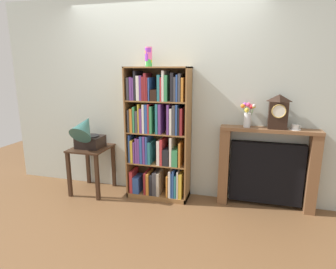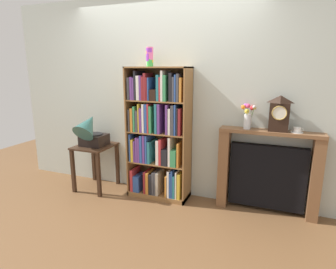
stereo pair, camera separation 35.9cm
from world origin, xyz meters
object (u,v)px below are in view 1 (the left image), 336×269
Objects in this scene: teacup_with_saucer at (295,127)px; bookshelf at (157,136)px; side_table_left at (91,158)px; flower_vase at (247,115)px; mantel_clock at (278,112)px; gramophone at (87,132)px; cup_stack at (149,57)px; fireplace_mantel at (266,169)px.

bookshelf is at bearing -177.25° from teacup_with_saucer.
side_table_left is 2.14m from flower_vase.
flower_vase is at bearing 4.83° from side_table_left.
side_table_left is at bearing -176.09° from mantel_clock.
gramophone is 2.58m from teacup_with_saucer.
cup_stack is 1.93m from teacup_with_saucer.
cup_stack is at bearing -177.99° from fireplace_mantel.
teacup_with_saucer is (2.56, 0.24, 0.16)m from gramophone.
cup_stack is 0.21× the size of fireplace_mantel.
side_table_left is 1.59× the size of mantel_clock.
fireplace_mantel is at bearing 164.60° from mantel_clock.
flower_vase reaches higher than teacup_with_saucer.
bookshelf is 5.66× the size of flower_vase.
mantel_clock is (0.07, -0.02, 0.71)m from fireplace_mantel.
gramophone reaches higher than teacup_with_saucer.
gramophone is 0.46× the size of fireplace_mantel.
fireplace_mantel is (2.29, 0.26, -0.37)m from gramophone.
gramophone is 1.30× the size of mantel_clock.
fireplace_mantel is at bearing 6.37° from gramophone.
gramophone is at bearing -173.63° from fireplace_mantel.
side_table_left is at bearing 90.00° from gramophone.
flower_vase is at bearing 6.91° from gramophone.
cup_stack is 2.00m from fireplace_mantel.
bookshelf is 3.28× the size of gramophone.
teacup_with_saucer is (1.75, 0.03, -0.80)m from cup_stack.
teacup_with_saucer is (2.56, 0.16, 0.55)m from side_table_left.
mantel_clock is 2.95× the size of teacup_with_saucer.
bookshelf reaches higher than fireplace_mantel.
fireplace_mantel is 0.71m from mantel_clock.
side_table_left is 2.48m from mantel_clock.
cup_stack is 1.27m from gramophone.
gramophone is (0.00, -0.07, 0.38)m from side_table_left.
flower_vase reaches higher than side_table_left.
mantel_clock reaches higher than fireplace_mantel.
bookshelf is 7.26× the size of cup_stack.
side_table_left is (-0.93, -0.09, -0.35)m from bookshelf.
cup_stack reaches higher than teacup_with_saucer.
cup_stack is at bearing -178.87° from teacup_with_saucer.
teacup_with_saucer is at bearing 5.32° from gramophone.
mantel_clock reaches higher than flower_vase.
fireplace_mantel is 0.60m from teacup_with_saucer.
gramophone is at bearing -165.85° from cup_stack.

